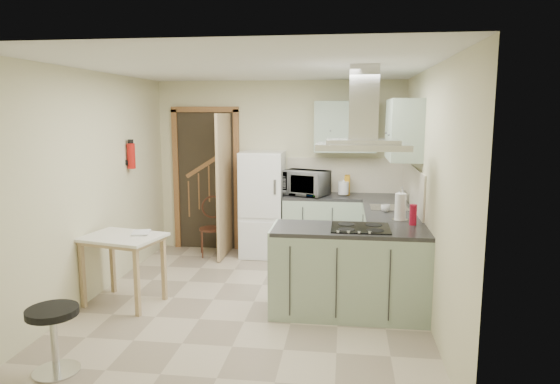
# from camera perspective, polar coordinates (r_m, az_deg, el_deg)

# --- Properties ---
(floor) EXTENTS (4.20, 4.20, 0.00)m
(floor) POSITION_cam_1_polar(r_m,az_deg,el_deg) (5.60, -2.98, -12.39)
(floor) COLOR #B8A78F
(floor) RESTS_ON ground
(ceiling) EXTENTS (4.20, 4.20, 0.00)m
(ceiling) POSITION_cam_1_polar(r_m,az_deg,el_deg) (5.23, -3.21, 14.02)
(ceiling) COLOR silver
(ceiling) RESTS_ON back_wall
(back_wall) EXTENTS (3.60, 0.00, 3.60)m
(back_wall) POSITION_cam_1_polar(r_m,az_deg,el_deg) (7.33, -0.08, 2.84)
(back_wall) COLOR beige
(back_wall) RESTS_ON floor
(left_wall) EXTENTS (0.00, 4.20, 4.20)m
(left_wall) POSITION_cam_1_polar(r_m,az_deg,el_deg) (5.87, -20.63, 0.68)
(left_wall) COLOR beige
(left_wall) RESTS_ON floor
(right_wall) EXTENTS (0.00, 4.20, 4.20)m
(right_wall) POSITION_cam_1_polar(r_m,az_deg,el_deg) (5.25, 16.61, -0.05)
(right_wall) COLOR beige
(right_wall) RESTS_ON floor
(doorway) EXTENTS (1.10, 0.12, 2.10)m
(doorway) POSITION_cam_1_polar(r_m,az_deg,el_deg) (7.55, -8.42, 1.40)
(doorway) COLOR brown
(doorway) RESTS_ON floor
(fridge) EXTENTS (0.60, 0.60, 1.50)m
(fridge) POSITION_cam_1_polar(r_m,az_deg,el_deg) (7.14, -1.99, -1.39)
(fridge) COLOR white
(fridge) RESTS_ON floor
(counter_back) EXTENTS (1.08, 0.60, 0.90)m
(counter_back) POSITION_cam_1_polar(r_m,az_deg,el_deg) (7.11, 4.90, -3.93)
(counter_back) COLOR #9EB2A0
(counter_back) RESTS_ON floor
(counter_right) EXTENTS (0.60, 1.95, 0.90)m
(counter_right) POSITION_cam_1_polar(r_m,az_deg,el_deg) (6.47, 12.10, -5.42)
(counter_right) COLOR #9EB2A0
(counter_right) RESTS_ON floor
(splashback) EXTENTS (1.68, 0.02, 0.50)m
(splashback) POSITION_cam_1_polar(r_m,az_deg,el_deg) (7.26, 7.44, 1.92)
(splashback) COLOR beige
(splashback) RESTS_ON counter_back
(wall_cabinet_back) EXTENTS (0.85, 0.35, 0.70)m
(wall_cabinet_back) POSITION_cam_1_polar(r_m,az_deg,el_deg) (7.05, 7.48, 7.41)
(wall_cabinet_back) COLOR #9EB2A0
(wall_cabinet_back) RESTS_ON back_wall
(wall_cabinet_right) EXTENTS (0.35, 0.90, 0.70)m
(wall_cabinet_right) POSITION_cam_1_polar(r_m,az_deg,el_deg) (6.01, 13.95, 6.93)
(wall_cabinet_right) COLOR #9EB2A0
(wall_cabinet_right) RESTS_ON right_wall
(peninsula) EXTENTS (1.55, 0.65, 0.90)m
(peninsula) POSITION_cam_1_polar(r_m,az_deg,el_deg) (5.19, 7.94, -8.94)
(peninsula) COLOR #9EB2A0
(peninsula) RESTS_ON floor
(hob) EXTENTS (0.58, 0.50, 0.01)m
(hob) POSITION_cam_1_polar(r_m,az_deg,el_deg) (5.07, 9.18, -4.06)
(hob) COLOR black
(hob) RESTS_ON peninsula
(extractor_hood) EXTENTS (0.90, 0.55, 0.10)m
(extractor_hood) POSITION_cam_1_polar(r_m,az_deg,el_deg) (4.95, 9.42, 5.15)
(extractor_hood) COLOR silver
(extractor_hood) RESTS_ON ceiling
(sink) EXTENTS (0.45, 0.40, 0.01)m
(sink) POSITION_cam_1_polar(r_m,az_deg,el_deg) (6.20, 12.36, -1.75)
(sink) COLOR silver
(sink) RESTS_ON counter_right
(fire_extinguisher) EXTENTS (0.10, 0.10, 0.32)m
(fire_extinguisher) POSITION_cam_1_polar(r_m,az_deg,el_deg) (6.62, -16.64, 3.96)
(fire_extinguisher) COLOR #B2140F
(fire_extinguisher) RESTS_ON left_wall
(drop_leaf_table) EXTENTS (0.92, 0.76, 0.75)m
(drop_leaf_table) POSITION_cam_1_polar(r_m,az_deg,el_deg) (5.68, -17.42, -8.48)
(drop_leaf_table) COLOR tan
(drop_leaf_table) RESTS_ON floor
(bentwood_chair) EXTENTS (0.44, 0.44, 0.77)m
(bentwood_chair) POSITION_cam_1_polar(r_m,az_deg,el_deg) (7.27, -7.87, -4.21)
(bentwood_chair) COLOR #53371B
(bentwood_chair) RESTS_ON floor
(stool) EXTENTS (0.51, 0.51, 0.54)m
(stool) POSITION_cam_1_polar(r_m,az_deg,el_deg) (4.49, -24.39, -15.15)
(stool) COLOR black
(stool) RESTS_ON floor
(microwave) EXTENTS (0.74, 0.63, 0.34)m
(microwave) POSITION_cam_1_polar(r_m,az_deg,el_deg) (6.99, 2.85, 1.06)
(microwave) COLOR black
(microwave) RESTS_ON counter_back
(kettle) EXTENTS (0.17, 0.17, 0.22)m
(kettle) POSITION_cam_1_polar(r_m,az_deg,el_deg) (6.98, 7.25, 0.46)
(kettle) COLOR white
(kettle) RESTS_ON counter_back
(cereal_box) EXTENTS (0.08, 0.18, 0.27)m
(cereal_box) POSITION_cam_1_polar(r_m,az_deg,el_deg) (7.10, 7.68, 0.81)
(cereal_box) COLOR #BF8216
(cereal_box) RESTS_ON counter_back
(soap_bottle) EXTENTS (0.11, 0.11, 0.21)m
(soap_bottle) POSITION_cam_1_polar(r_m,az_deg,el_deg) (6.58, 13.77, -0.31)
(soap_bottle) COLOR #B1B3BE
(soap_bottle) RESTS_ON counter_right
(paper_towel) EXTENTS (0.13, 0.13, 0.30)m
(paper_towel) POSITION_cam_1_polar(r_m,az_deg,el_deg) (5.51, 13.59, -1.62)
(paper_towel) COLOR white
(paper_towel) RESTS_ON counter_right
(cup) EXTENTS (0.12, 0.12, 0.09)m
(cup) POSITION_cam_1_polar(r_m,az_deg,el_deg) (5.94, 11.97, -1.83)
(cup) COLOR white
(cup) RESTS_ON counter_right
(red_bottle) EXTENTS (0.09, 0.09, 0.21)m
(red_bottle) POSITION_cam_1_polar(r_m,az_deg,el_deg) (5.32, 14.97, -2.53)
(red_bottle) COLOR #AD0E2A
(red_bottle) RESTS_ON peninsula
(book) EXTENTS (0.23, 0.28, 0.11)m
(book) POSITION_cam_1_polar(r_m,az_deg,el_deg) (5.62, -16.53, -4.05)
(book) COLOR #943141
(book) RESTS_ON drop_leaf_table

